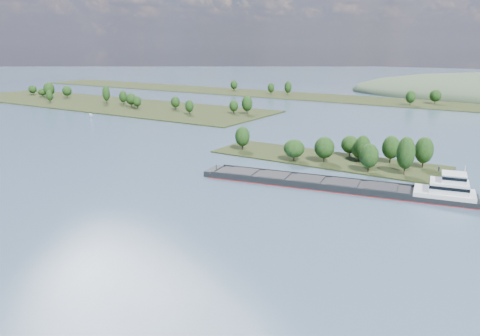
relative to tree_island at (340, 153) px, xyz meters
The scene contains 6 objects.
ground 59.36m from the tree_island, 96.69° to the right, with size 1800.00×1800.00×0.00m, color #3B4C66.
tree_island is the anchor object (origin of this frame).
left_bank 249.61m from the tree_island, 160.97° to the left, with size 300.00×80.00×16.31m.
back_shoreline 220.94m from the tree_island, 89.50° to the left, with size 900.00×60.00×14.76m.
cargo_barge 37.92m from the tree_island, 63.80° to the right, with size 94.06×27.02×12.65m.
motorboat 189.17m from the tree_island, behind, with size 2.52×6.71×2.59m, color white.
Camera 1 is at (73.53, -4.77, 48.74)m, focal length 35.00 mm.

